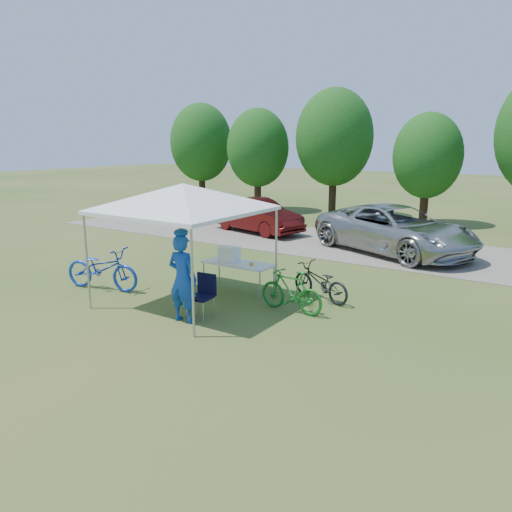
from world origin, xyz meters
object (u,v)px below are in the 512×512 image
at_px(folding_chair, 203,292).
at_px(bike_green, 291,291).
at_px(cooler, 229,254).
at_px(bike_dark, 320,282).
at_px(cyclist, 183,279).
at_px(minivan, 395,229).
at_px(sedan, 257,215).
at_px(bike_blue, 102,268).
at_px(folding_table, 238,264).

bearing_deg(folding_chair, bike_green, 35.78).
xyz_separation_m(cooler, bike_dark, (2.26, 0.49, -0.48)).
distance_m(cyclist, minivan, 8.77).
relative_size(bike_dark, sedan, 0.40).
relative_size(bike_blue, bike_green, 1.32).
height_order(folding_table, cyclist, cyclist).
height_order(folding_table, sedan, sedan).
distance_m(folding_chair, minivan, 8.27).
bearing_deg(cooler, bike_blue, -146.94).
height_order(bike_green, minivan, minivan).
relative_size(folding_chair, cooler, 1.83).
xyz_separation_m(bike_blue, bike_dark, (4.91, 2.22, -0.11)).
height_order(bike_blue, minivan, minivan).
xyz_separation_m(folding_table, folding_chair, (0.41, -1.84, -0.15)).
distance_m(cyclist, bike_green, 2.37).
distance_m(folding_table, cyclist, 2.36).
height_order(folding_chair, minivan, minivan).
xyz_separation_m(cyclist, sedan, (-4.29, 9.30, -0.22)).
bearing_deg(sedan, minivan, -82.88).
distance_m(cooler, sedan, 7.92).
xyz_separation_m(cooler, cyclist, (0.55, -2.33, 0.01)).
distance_m(cyclist, sedan, 10.25).
bearing_deg(sedan, folding_chair, -139.72).
relative_size(folding_table, bike_blue, 0.86).
xyz_separation_m(bike_dark, sedan, (-6.00, 6.49, 0.26)).
bearing_deg(bike_blue, cyclist, -113.59).
bearing_deg(cyclist, folding_table, -86.67).
bearing_deg(bike_blue, folding_table, -72.43).
distance_m(bike_green, sedan, 9.56).
relative_size(folding_table, cooler, 3.57).
distance_m(cooler, cyclist, 2.39).
height_order(bike_dark, minivan, minivan).
bearing_deg(sedan, bike_dark, -123.59).
xyz_separation_m(folding_table, sedan, (-4.02, 6.97, 0.01)).
xyz_separation_m(folding_chair, sedan, (-4.42, 8.81, 0.16)).
distance_m(bike_green, bike_dark, 1.09).
relative_size(bike_dark, minivan, 0.29).
relative_size(cyclist, bike_blue, 0.89).
height_order(bike_dark, sedan, sedan).
distance_m(folding_table, cooler, 0.35).
bearing_deg(bike_blue, minivan, -43.61).
height_order(cooler, minivan, minivan).
xyz_separation_m(cyclist, bike_green, (1.55, 1.74, -0.45)).
bearing_deg(cooler, sedan, 118.24).
bearing_deg(bike_green, cooler, -101.77).
distance_m(bike_dark, minivan, 5.83).
bearing_deg(sedan, cyclist, -141.60).
relative_size(folding_table, sedan, 0.43).
bearing_deg(bike_dark, cyclist, -15.05).
bearing_deg(bike_blue, cooler, -69.94).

